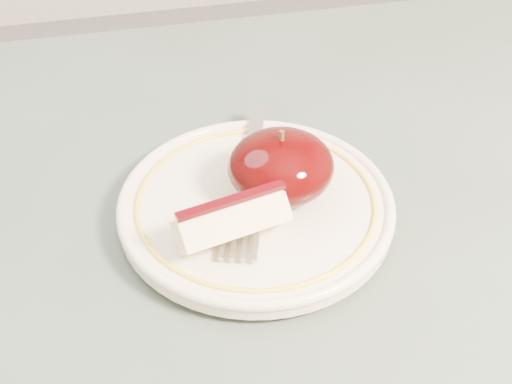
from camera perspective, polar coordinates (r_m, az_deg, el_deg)
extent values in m
cylinder|color=brown|center=(1.16, 18.47, -3.77)|extent=(0.05, 0.05, 0.71)
cube|color=#475750|center=(0.51, 7.27, -11.91)|extent=(0.90, 0.90, 0.04)
cylinder|color=beige|center=(0.56, 0.00, -1.94)|extent=(0.12, 0.12, 0.01)
cylinder|color=beige|center=(0.55, 0.00, -1.25)|extent=(0.21, 0.21, 0.01)
torus|color=beige|center=(0.55, 0.00, -0.87)|extent=(0.21, 0.21, 0.01)
torus|color=yellow|center=(0.55, 0.00, -0.76)|extent=(0.19, 0.19, 0.00)
ellipsoid|color=black|center=(0.54, 2.00, 2.03)|extent=(0.08, 0.08, 0.05)
cylinder|color=#472D19|center=(0.52, 2.07, 4.41)|extent=(0.00, 0.00, 0.01)
cube|color=beige|center=(0.51, -1.94, -2.33)|extent=(0.09, 0.05, 0.04)
cube|color=#350106|center=(0.49, -1.99, -0.67)|extent=(0.08, 0.03, 0.00)
cube|color=#95979D|center=(0.60, -0.11, 4.33)|extent=(0.04, 0.10, 0.00)
cube|color=#95979D|center=(0.55, -0.67, 0.38)|extent=(0.02, 0.03, 0.00)
cube|color=#95979D|center=(0.53, -0.93, -1.48)|extent=(0.03, 0.03, 0.00)
cube|color=#95979D|center=(0.51, 0.05, -3.89)|extent=(0.02, 0.04, 0.00)
cube|color=#95979D|center=(0.51, -0.82, -3.84)|extent=(0.02, 0.04, 0.00)
cube|color=#95979D|center=(0.51, -1.69, -3.79)|extent=(0.02, 0.04, 0.00)
cube|color=#95979D|center=(0.51, -2.56, -3.74)|extent=(0.02, 0.04, 0.00)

